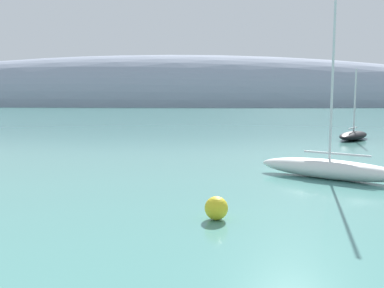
% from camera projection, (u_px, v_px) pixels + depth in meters
% --- Properties ---
extents(distant_ridge, '(311.99, 51.64, 43.06)m').
position_uv_depth(distant_ridge, '(159.00, 106.00, 181.58)').
color(distant_ridge, '#8E99AD').
rests_on(distant_ridge, ground).
extents(sailboat_black_near_shore, '(5.19, 6.31, 7.26)m').
position_uv_depth(sailboat_black_near_shore, '(353.00, 135.00, 43.21)').
color(sailboat_black_near_shore, black).
rests_on(sailboat_black_near_shore, water).
extents(sailboat_white_mid_mooring, '(7.60, 5.59, 9.54)m').
position_uv_depth(sailboat_white_mid_mooring, '(329.00, 168.00, 23.06)').
color(sailboat_white_mid_mooring, white).
rests_on(sailboat_white_mid_mooring, water).
extents(mooring_buoy_yellow, '(0.87, 0.87, 0.87)m').
position_uv_depth(mooring_buoy_yellow, '(216.00, 208.00, 15.48)').
color(mooring_buoy_yellow, yellow).
rests_on(mooring_buoy_yellow, water).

